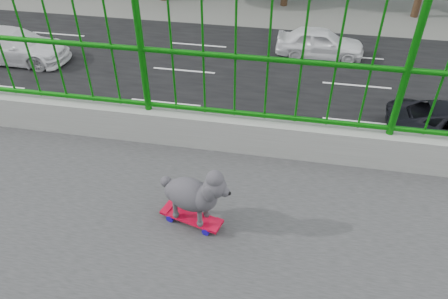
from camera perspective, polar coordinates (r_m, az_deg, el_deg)
road at (r=17.98m, az=-7.91°, el=6.27°), size 18.00×90.00×0.02m
skateboard at (r=3.01m, az=-4.42°, el=-9.19°), size 0.24×0.47×0.06m
poodle at (r=2.83m, az=-4.16°, el=-5.92°), size 0.30×0.51×0.43m
car_0 at (r=12.98m, az=-22.16°, el=-6.60°), size 1.84×4.57×1.56m
car_3 at (r=23.45m, az=-26.55°, el=12.47°), size 2.17×5.34×1.55m
car_4 at (r=22.06m, az=12.87°, el=13.92°), size 1.72×4.28×1.46m
car_5 at (r=11.51m, az=17.70°, el=-12.19°), size 1.65×4.74×1.56m
car_6 at (r=14.18m, az=22.91°, el=-3.07°), size 2.28×4.94×1.37m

